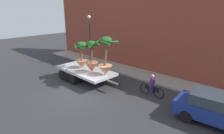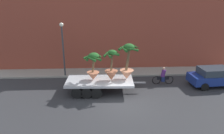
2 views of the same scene
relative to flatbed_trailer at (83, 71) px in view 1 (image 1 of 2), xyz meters
name	(u,v)px [view 1 (image 1 of 2)]	position (x,y,z in m)	size (l,w,h in m)	color
ground_plane	(80,95)	(1.96, -1.92, -0.75)	(60.00, 60.00, 0.00)	#2D2D30
sidewalk	(133,72)	(1.96, 4.18, -0.68)	(24.00, 2.20, 0.15)	gray
building_facade	(146,30)	(1.96, 5.88, 2.95)	(24.00, 1.20, 7.41)	brown
flatbed_trailer	(83,71)	(0.00, 0.00, 0.00)	(6.17, 2.56, 0.98)	#B7BABF
potted_palm_rear	(82,55)	(-0.21, 0.11, 1.33)	(1.45, 1.64, 2.16)	#C17251
potted_palm_middle	(92,60)	(1.16, -0.07, 1.14)	(1.24, 1.28, 2.40)	#B26647
potted_palm_front	(106,58)	(2.41, 0.15, 1.49)	(1.59, 1.58, 2.81)	tan
cyclist	(152,86)	(5.60, 1.27, -0.09)	(1.84, 0.34, 1.54)	black
parked_car	(220,110)	(9.80, 0.69, 0.07)	(4.42, 2.09, 1.58)	navy
street_lamp	(90,33)	(-3.00, 3.38, 2.48)	(0.36, 0.36, 4.83)	#383D42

